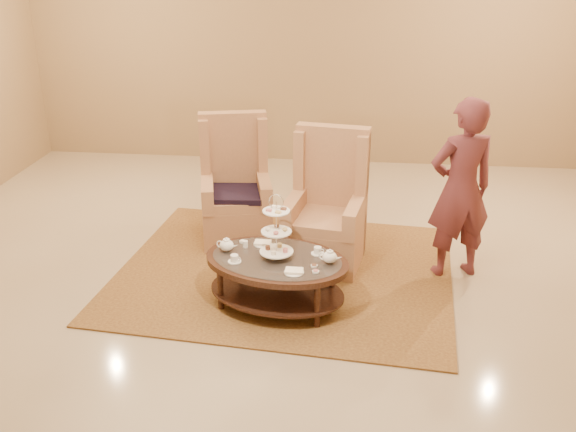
# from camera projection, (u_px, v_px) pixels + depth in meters

# --- Properties ---
(ground) EXTENTS (8.00, 8.00, 0.00)m
(ground) POSITION_uv_depth(u_px,v_px,m) (278.00, 297.00, 5.80)
(ground) COLOR tan
(ground) RESTS_ON ground
(ceiling) EXTENTS (8.00, 8.00, 0.02)m
(ceiling) POSITION_uv_depth(u_px,v_px,m) (278.00, 297.00, 5.80)
(ceiling) COLOR white
(ceiling) RESTS_ON ground
(wall_back) EXTENTS (8.00, 0.04, 3.50)m
(wall_back) POSITION_uv_depth(u_px,v_px,m) (313.00, 38.00, 8.77)
(wall_back) COLOR #9A7B54
(wall_back) RESTS_ON ground
(rug) EXTENTS (3.40, 2.92, 0.02)m
(rug) POSITION_uv_depth(u_px,v_px,m) (285.00, 271.00, 6.24)
(rug) COLOR olive
(rug) RESTS_ON ground
(tea_table) EXTENTS (1.42, 1.13, 1.06)m
(tea_table) POSITION_uv_depth(u_px,v_px,m) (277.00, 267.00, 5.52)
(tea_table) COLOR black
(tea_table) RESTS_ON ground
(armchair_left) EXTENTS (0.86, 0.88, 1.32)m
(armchair_left) POSITION_uv_depth(u_px,v_px,m) (236.00, 197.00, 6.85)
(armchair_left) COLOR #B57C55
(armchair_left) RESTS_ON ground
(armchair_right) EXTENTS (0.83, 0.85, 1.34)m
(armchair_right) POSITION_uv_depth(u_px,v_px,m) (327.00, 219.00, 6.32)
(armchair_right) COLOR #B57C55
(armchair_right) RESTS_ON ground
(person) EXTENTS (0.73, 0.60, 1.73)m
(person) POSITION_uv_depth(u_px,v_px,m) (461.00, 190.00, 5.89)
(person) COLOR brown
(person) RESTS_ON ground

